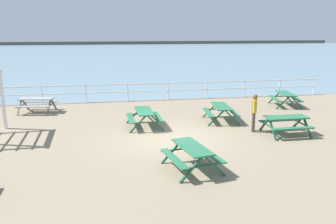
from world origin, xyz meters
The scene contains 11 objects.
ground_plane centered at (0.00, 0.00, -0.10)m, with size 30.00×24.00×0.20m, color gray.
sea_band centered at (0.00, 52.75, 0.00)m, with size 142.00×90.00×0.01m, color gray.
distant_shoreline centered at (0.00, 95.75, 0.00)m, with size 142.00×6.00×1.80m, color #4C4C47.
seaward_railing centered at (0.00, 7.75, 0.77)m, with size 23.07×0.07×1.08m.
picnic_table_near_right centered at (0.15, -3.17, 0.58)m, with size 1.83×2.06×0.80m.
picnic_table_mid_centre centered at (4.95, -0.30, 0.58)m, with size 1.80×1.55×0.80m.
picnic_table_far_left centered at (2.92, 2.19, 0.58)m, with size 1.72×1.96×0.80m.
picnic_table_far_right centered at (-6.27, 5.62, 0.58)m, with size 2.01×1.77×0.80m.
picnic_table_seaward centered at (7.70, 4.71, 0.58)m, with size 1.81×2.04×0.80m.
picnic_table_corner centered at (-0.85, 1.85, 0.58)m, with size 1.60×1.85×0.80m.
visitor centered at (3.78, 0.35, 0.95)m, with size 0.35×0.48×1.66m.
Camera 1 is at (-2.29, -12.75, 4.33)m, focal length 35.45 mm.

